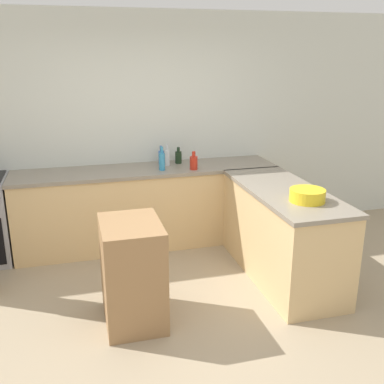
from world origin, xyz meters
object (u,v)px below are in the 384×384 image
object	(u,v)px
wine_bottle_dark	(178,157)
vinegar_bottle_clear	(167,157)
dish_soap_bottle	(162,161)
water_bottle_blue	(161,157)
island_table	(133,273)
mixing_bowl	(307,195)
hot_sauce_bottle	(194,162)

from	to	relation	value
wine_bottle_dark	vinegar_bottle_clear	world-z (taller)	vinegar_bottle_clear
dish_soap_bottle	vinegar_bottle_clear	bearing A→B (deg)	61.78
dish_soap_bottle	water_bottle_blue	xyz separation A→B (m)	(0.05, 0.30, -0.02)
wine_bottle_dark	dish_soap_bottle	bearing A→B (deg)	-133.03
island_table	mixing_bowl	distance (m)	1.70
dish_soap_bottle	water_bottle_blue	world-z (taller)	dish_soap_bottle
mixing_bowl	dish_soap_bottle	xyz separation A→B (m)	(-1.04, 1.44, 0.05)
water_bottle_blue	island_table	bearing A→B (deg)	-109.16
mixing_bowl	wine_bottle_dark	bearing A→B (deg)	114.54
vinegar_bottle_clear	hot_sauce_bottle	xyz separation A→B (m)	(0.25, -0.26, -0.02)
dish_soap_bottle	water_bottle_blue	bearing A→B (deg)	80.16
island_table	hot_sauce_bottle	bearing A→B (deg)	56.82
mixing_bowl	wine_bottle_dark	xyz separation A→B (m)	(-0.78, 1.72, 0.02)
water_bottle_blue	wine_bottle_dark	distance (m)	0.21
vinegar_bottle_clear	hot_sauce_bottle	distance (m)	0.36
mixing_bowl	wine_bottle_dark	world-z (taller)	wine_bottle_dark
island_table	vinegar_bottle_clear	world-z (taller)	vinegar_bottle_clear
island_table	dish_soap_bottle	world-z (taller)	dish_soap_bottle
water_bottle_blue	vinegar_bottle_clear	xyz separation A→B (m)	(0.05, -0.11, 0.02)
dish_soap_bottle	wine_bottle_dark	xyz separation A→B (m)	(0.26, 0.28, -0.03)
island_table	hot_sauce_bottle	distance (m)	1.78
vinegar_bottle_clear	wine_bottle_dark	bearing A→B (deg)	28.29
wine_bottle_dark	vinegar_bottle_clear	xyz separation A→B (m)	(-0.15, -0.08, 0.03)
island_table	mixing_bowl	size ratio (longest dim) A/B	2.79
wine_bottle_dark	hot_sauce_bottle	distance (m)	0.35
dish_soap_bottle	island_table	bearing A→B (deg)	-110.96
hot_sauce_bottle	island_table	bearing A→B (deg)	-123.18
mixing_bowl	water_bottle_blue	bearing A→B (deg)	119.64
vinegar_bottle_clear	water_bottle_blue	bearing A→B (deg)	116.00
island_table	water_bottle_blue	world-z (taller)	water_bottle_blue
island_table	mixing_bowl	xyz separation A→B (m)	(1.61, 0.03, 0.54)
dish_soap_bottle	vinegar_bottle_clear	distance (m)	0.22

